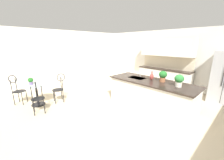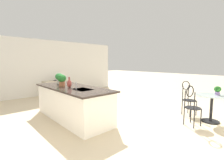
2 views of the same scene
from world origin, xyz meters
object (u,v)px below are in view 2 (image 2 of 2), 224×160
object	(u,v)px
chair_by_island	(188,96)
chair_toward_desk	(192,104)
writing_desk	(57,85)
vase_on_counter	(69,84)
bistro_table	(211,106)
keyboard	(58,80)
potted_plant_counter_near	(62,80)
potted_plant_on_table	(218,90)
potted_plant_counter_far	(59,78)

from	to	relation	value
chair_by_island	chair_toward_desk	bearing A→B (deg)	117.30
writing_desk	vase_on_counter	xyz separation A→B (m)	(-3.40, 1.10, 0.52)
bistro_table	keyboard	bearing A→B (deg)	14.03
chair_toward_desk	potted_plant_counter_near	bearing A→B (deg)	36.71
potted_plant_counter_near	vase_on_counter	size ratio (longest dim) A/B	1.19
writing_desk	chair_by_island	bearing A→B (deg)	-161.65
chair_toward_desk	potted_plant_on_table	distance (m)	0.91
potted_plant_on_table	writing_desk	bearing A→B (deg)	15.68
potted_plant_on_table	potted_plant_counter_near	size ratio (longest dim) A/B	0.69
chair_by_island	potted_plant_on_table	distance (m)	0.84
potted_plant_counter_far	vase_on_counter	distance (m)	0.91
bistro_table	potted_plant_on_table	bearing A→B (deg)	-129.41
bistro_table	potted_plant_on_table	world-z (taller)	potted_plant_on_table
potted_plant_counter_far	writing_desk	bearing A→B (deg)	-21.44
potted_plant_on_table	potted_plant_counter_far	xyz separation A→B (m)	(3.71, 2.73, 0.24)
chair_toward_desk	writing_desk	size ratio (longest dim) A/B	0.87
writing_desk	potted_plant_on_table	world-z (taller)	potted_plant_on_table
chair_by_island	keyboard	size ratio (longest dim) A/B	2.37
writing_desk	keyboard	world-z (taller)	keyboard
chair_by_island	writing_desk	distance (m)	5.72
keyboard	potted_plant_counter_far	size ratio (longest dim) A/B	1.27
chair_toward_desk	potted_plant_counter_near	xyz separation A→B (m)	(2.82, 2.10, 0.54)
chair_toward_desk	vase_on_counter	xyz separation A→B (m)	(2.47, 2.05, 0.46)
keyboard	potted_plant_on_table	xyz separation A→B (m)	(-6.23, -1.64, 0.12)
bistro_table	chair_by_island	xyz separation A→B (m)	(0.69, -0.17, 0.13)
chair_toward_desk	potted_plant_counter_far	bearing A→B (deg)	29.83
bistro_table	chair_toward_desk	distance (m)	0.74
bistro_table	keyboard	world-z (taller)	keyboard
potted_plant_counter_near	writing_desk	bearing A→B (deg)	-20.70
writing_desk	keyboard	bearing A→B (deg)	-78.69
chair_toward_desk	potted_plant_counter_near	distance (m)	3.56
writing_desk	potted_plant_counter_far	world-z (taller)	potted_plant_counter_far
keyboard	potted_plant_counter_far	distance (m)	2.77
vase_on_counter	bistro_table	bearing A→B (deg)	-134.85
potted_plant_counter_near	chair_by_island	bearing A→B (deg)	-128.89
potted_plant_on_table	potted_plant_counter_far	world-z (taller)	potted_plant_counter_far
bistro_table	chair_by_island	size ratio (longest dim) A/B	0.77
writing_desk	potted_plant_on_table	xyz separation A→B (m)	(-6.21, -1.74, 0.37)
chair_by_island	potted_plant_counter_far	size ratio (longest dim) A/B	3.01
potted_plant_on_table	potted_plant_counter_far	distance (m)	4.61
potted_plant_counter_far	vase_on_counter	size ratio (longest dim) A/B	1.20
bistro_table	potted_plant_counter_near	size ratio (longest dim) A/B	2.32
potted_plant_counter_near	vase_on_counter	bearing A→B (deg)	-171.92
bistro_table	potted_plant_counter_far	bearing A→B (deg)	35.83
vase_on_counter	potted_plant_counter_far	bearing A→B (deg)	-7.66
writing_desk	vase_on_counter	distance (m)	3.61
chair_toward_desk	vase_on_counter	bearing A→B (deg)	39.73
bistro_table	potted_plant_counter_far	size ratio (longest dim) A/B	2.31
bistro_table	vase_on_counter	xyz separation A→B (m)	(2.72, 2.74, 0.58)
chair_toward_desk	writing_desk	bearing A→B (deg)	9.20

